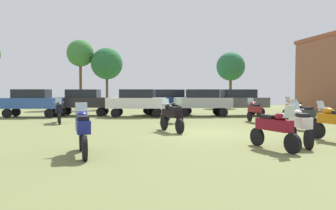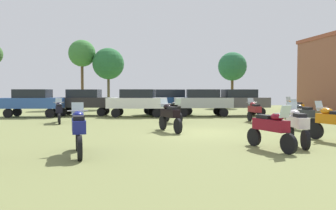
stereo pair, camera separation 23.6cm
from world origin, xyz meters
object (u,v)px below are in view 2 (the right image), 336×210
object	(u,v)px
motorcycle_3	(254,110)
motorcycle_10	(271,127)
motorcycle_6	(170,115)
car_5	(168,100)
car_2	(239,100)
car_4	(33,101)
motorcycle_8	(295,108)
motorcycle_5	(79,129)
car_6	(203,100)
car_1	(84,100)
tree_1	(82,54)
tree_2	(232,67)
motorcycle_7	(333,122)
motorcycle_1	(59,111)
car_3	(137,101)
tree_5	(108,64)
motorcycle_11	(173,110)
motorcycle_9	(297,124)
motorcycle_2	(302,115)

from	to	relation	value
motorcycle_3	motorcycle_10	distance (m)	9.35
motorcycle_6	car_5	distance (m)	10.90
car_2	car_5	bearing A→B (deg)	68.88
car_4	car_5	distance (m)	10.06
motorcycle_8	motorcycle_3	bearing A→B (deg)	-167.23
motorcycle_5	car_5	distance (m)	16.55
motorcycle_8	car_6	xyz separation A→B (m)	(-5.37, 3.54, 0.44)
motorcycle_6	car_1	size ratio (longest dim) A/B	0.50
motorcycle_3	car_1	xyz separation A→B (m)	(-10.47, 7.43, 0.46)
tree_1	tree_2	size ratio (longest dim) A/B	1.15
motorcycle_8	tree_2	distance (m)	15.86
motorcycle_8	car_6	size ratio (longest dim) A/B	0.47
motorcycle_5	motorcycle_7	bearing A→B (deg)	-1.57
motorcycle_1	motorcycle_10	size ratio (longest dim) A/B	0.98
motorcycle_7	car_3	xyz separation A→B (m)	(-6.10, 13.04, 0.44)
car_6	tree_2	bearing A→B (deg)	-21.03
motorcycle_7	tree_5	xyz separation A→B (m)	(-8.22, 24.21, 4.02)
car_6	tree_1	distance (m)	16.15
motorcycle_11	motorcycle_9	bearing A→B (deg)	88.80
car_1	car_4	xyz separation A→B (m)	(-3.55, -0.80, 0.00)
car_5	motorcycle_6	bearing A→B (deg)	163.58
car_6	tree_1	xyz separation A→B (m)	(-9.74, 12.02, 4.65)
motorcycle_5	motorcycle_8	bearing A→B (deg)	30.41
motorcycle_10	car_2	xyz separation A→B (m)	(4.65, 13.77, 0.46)
motorcycle_2	tree_5	xyz separation A→B (m)	(-9.30, 20.60, 4.04)
motorcycle_9	car_3	xyz separation A→B (m)	(-4.33, 13.56, 0.44)
motorcycle_1	car_2	xyz separation A→B (m)	(12.61, 3.53, 0.46)
motorcycle_1	car_1	size ratio (longest dim) A/B	0.46
motorcycle_7	tree_1	xyz separation A→B (m)	(-10.96, 24.80, 5.09)
motorcycle_7	motorcycle_8	size ratio (longest dim) A/B	1.00
motorcycle_3	car_6	distance (m)	5.53
motorcycle_1	car_3	xyz separation A→B (m)	(4.91, 3.94, 0.46)
motorcycle_1	tree_2	bearing A→B (deg)	32.83
car_6	motorcycle_2	bearing A→B (deg)	-156.41
tree_1	tree_5	bearing A→B (deg)	-12.06
car_4	tree_5	world-z (taller)	tree_5
motorcycle_10	car_1	size ratio (longest dim) A/B	0.47
motorcycle_8	car_5	distance (m)	9.45
car_2	car_1	bearing A→B (deg)	79.83
car_6	tree_2	world-z (taller)	tree_2
motorcycle_9	tree_1	distance (m)	27.42
motorcycle_6	motorcycle_11	bearing A→B (deg)	62.59
motorcycle_6	car_3	xyz separation A→B (m)	(-0.74, 9.04, 0.43)
motorcycle_1	motorcycle_6	size ratio (longest dim) A/B	0.93
motorcycle_10	tree_2	world-z (taller)	tree_2
car_5	tree_5	bearing A→B (deg)	19.60
motorcycle_7	car_2	size ratio (longest dim) A/B	0.49
car_1	tree_5	distance (m)	10.08
car_2	car_3	xyz separation A→B (m)	(-7.70, 0.41, 0.00)
car_6	motorcycle_5	bearing A→B (deg)	159.98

